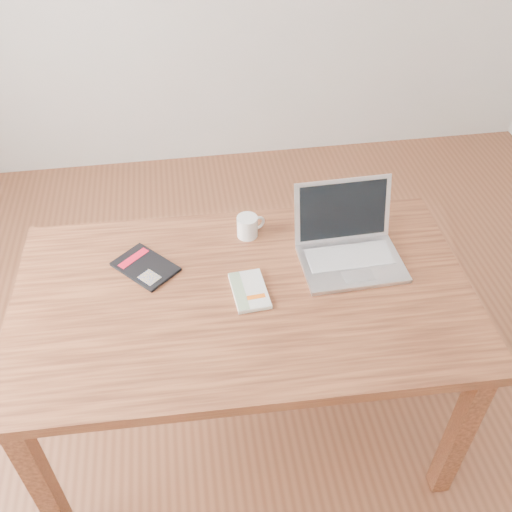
{
  "coord_description": "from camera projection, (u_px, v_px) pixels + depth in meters",
  "views": [
    {
      "loc": [
        -0.35,
        -1.33,
        2.08
      ],
      "look_at": [
        -0.14,
        0.02,
        0.85
      ],
      "focal_mm": 40.0,
      "sensor_mm": 36.0,
      "label": 1
    }
  ],
  "objects": [
    {
      "name": "laptop",
      "position": [
        348.0,
        244.0,
        1.96
      ],
      "size": [
        0.35,
        0.31,
        0.24
      ],
      "rotation": [
        0.0,
        0.0,
        0.03
      ],
      "color": "silver",
      "rests_on": "desk"
    },
    {
      "name": "white_guidebook",
      "position": [
        249.0,
        291.0,
        1.85
      ],
      "size": [
        0.12,
        0.19,
        0.02
      ],
      "rotation": [
        0.0,
        0.0,
        0.08
      ],
      "color": "silver",
      "rests_on": "desk"
    },
    {
      "name": "room",
      "position": [
        285.0,
        116.0,
        1.49
      ],
      "size": [
        4.04,
        4.04,
        2.7
      ],
      "color": "brown",
      "rests_on": "ground"
    },
    {
      "name": "black_guidebook",
      "position": [
        145.0,
        267.0,
        1.94
      ],
      "size": [
        0.24,
        0.25,
        0.01
      ],
      "rotation": [
        0.0,
        0.0,
        0.74
      ],
      "color": "black",
      "rests_on": "desk"
    },
    {
      "name": "desk",
      "position": [
        244.0,
        311.0,
        1.92
      ],
      "size": [
        1.52,
        0.9,
        0.75
      ],
      "rotation": [
        0.0,
        0.0,
        -0.03
      ],
      "color": "brown",
      "rests_on": "ground"
    },
    {
      "name": "coffee_mug",
      "position": [
        248.0,
        226.0,
        2.05
      ],
      "size": [
        0.11,
        0.08,
        0.08
      ],
      "rotation": [
        0.0,
        0.0,
        0.35
      ],
      "color": "white",
      "rests_on": "desk"
    }
  ]
}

